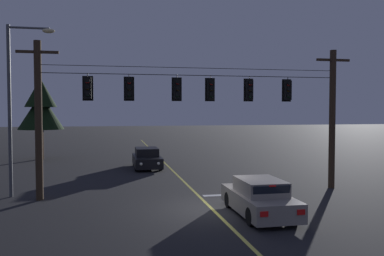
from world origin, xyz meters
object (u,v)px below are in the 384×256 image
object	(u,v)px
traffic_light_left_inner	(129,88)
tree_verge_far	(41,106)
traffic_light_far_right	(288,90)
street_lamp_corner	(17,94)
car_waiting_near_lane	(259,198)
traffic_light_leftmost	(88,88)
traffic_light_right_inner	(211,89)
car_oncoming_lead	(147,159)
traffic_light_rightmost	(249,90)
traffic_light_centre	(177,89)

from	to	relation	value
traffic_light_left_inner	tree_verge_far	world-z (taller)	tree_verge_far
traffic_light_left_inner	traffic_light_far_right	bearing A→B (deg)	0.00
street_lamp_corner	tree_verge_far	distance (m)	14.92
car_waiting_near_lane	traffic_light_leftmost	bearing A→B (deg)	146.31
traffic_light_far_right	street_lamp_corner	distance (m)	12.91
traffic_light_right_inner	car_oncoming_lead	bearing A→B (deg)	103.86
traffic_light_left_inner	traffic_light_rightmost	xyz separation A→B (m)	(5.80, 0.00, 0.00)
traffic_light_leftmost	traffic_light_far_right	xyz separation A→B (m)	(9.65, 0.00, 0.00)
traffic_light_leftmost	traffic_light_far_right	bearing A→B (deg)	0.00
traffic_light_right_inner	traffic_light_rightmost	world-z (taller)	same
traffic_light_right_inner	street_lamp_corner	distance (m)	8.97
traffic_light_centre	street_lamp_corner	distance (m)	7.37
traffic_light_far_right	car_waiting_near_lane	size ratio (longest dim) A/B	0.28
traffic_light_left_inner	car_oncoming_lead	world-z (taller)	traffic_light_left_inner
traffic_light_far_right	car_oncoming_lead	xyz separation A→B (m)	(-6.22, 9.18, -4.34)
traffic_light_rightmost	car_oncoming_lead	size ratio (longest dim) A/B	0.28
street_lamp_corner	car_waiting_near_lane	bearing A→B (deg)	-28.69
traffic_light_centre	tree_verge_far	bearing A→B (deg)	118.68
car_oncoming_lead	street_lamp_corner	size ratio (longest dim) A/B	0.56
traffic_light_right_inner	car_oncoming_lead	distance (m)	10.41
traffic_light_right_inner	car_waiting_near_lane	xyz separation A→B (m)	(0.83, -4.35, -4.34)
traffic_light_rightmost	traffic_light_leftmost	bearing A→B (deg)	180.00
car_oncoming_lead	street_lamp_corner	distance (m)	11.33
traffic_light_rightmost	traffic_light_far_right	xyz separation A→B (m)	(2.00, 0.00, 0.00)
traffic_light_right_inner	traffic_light_far_right	world-z (taller)	same
traffic_light_left_inner	street_lamp_corner	world-z (taller)	street_lamp_corner
car_waiting_near_lane	traffic_light_centre	bearing A→B (deg)	119.35
traffic_light_centre	traffic_light_rightmost	size ratio (longest dim) A/B	1.00
traffic_light_leftmost	car_oncoming_lead	bearing A→B (deg)	69.47
traffic_light_centre	car_oncoming_lead	distance (m)	10.18
traffic_light_leftmost	traffic_light_left_inner	xyz separation A→B (m)	(1.85, 0.00, 0.00)
traffic_light_centre	traffic_light_right_inner	bearing A→B (deg)	0.00
car_oncoming_lead	tree_verge_far	distance (m)	11.05
traffic_light_right_inner	traffic_light_left_inner	bearing A→B (deg)	180.00
traffic_light_leftmost	street_lamp_corner	bearing A→B (deg)	163.07
traffic_light_left_inner	traffic_light_rightmost	distance (m)	5.80
traffic_light_far_right	tree_verge_far	distance (m)	21.30
car_waiting_near_lane	street_lamp_corner	world-z (taller)	street_lamp_corner
traffic_light_right_inner	traffic_light_far_right	xyz separation A→B (m)	(3.95, 0.00, 0.00)
car_oncoming_lead	traffic_light_right_inner	bearing A→B (deg)	-76.14
traffic_light_leftmost	traffic_light_far_right	world-z (taller)	same
street_lamp_corner	traffic_light_left_inner	bearing A→B (deg)	-10.93
traffic_light_centre	tree_verge_far	distance (m)	18.06
car_waiting_near_lane	tree_verge_far	world-z (taller)	tree_verge_far
traffic_light_right_inner	car_oncoming_lead	xyz separation A→B (m)	(-2.27, 9.18, -4.34)
traffic_light_leftmost	tree_verge_far	size ratio (longest dim) A/B	0.18
traffic_light_right_inner	car_waiting_near_lane	distance (m)	6.20
traffic_light_centre	traffic_light_far_right	xyz separation A→B (m)	(5.57, 0.00, 0.00)
traffic_light_far_right	traffic_light_rightmost	bearing A→B (deg)	180.00
traffic_light_centre	traffic_light_rightmost	world-z (taller)	same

